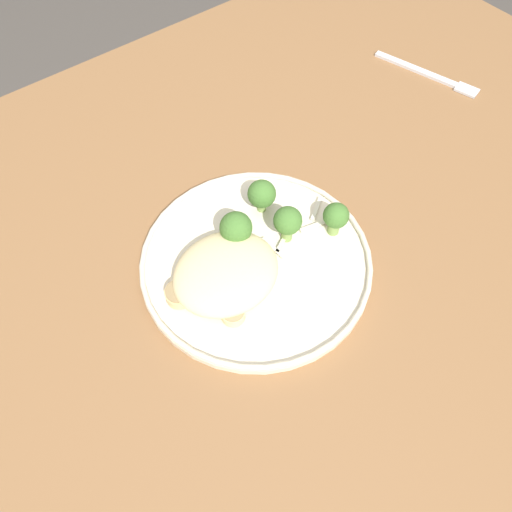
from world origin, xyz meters
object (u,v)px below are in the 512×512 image
Objects in this scene: seared_scallop_left_edge at (180,294)px; seared_scallop_rear_pale at (192,272)px; broccoli_floret_rear_charred at (336,217)px; broccoli_floret_right_tilted at (288,222)px; broccoli_floret_beside_noodles at (262,194)px; seared_scallop_on_noodles at (207,258)px; dinner_fork at (429,75)px; seared_scallop_front_small at (204,292)px; dinner_plate at (256,261)px; broccoli_floret_near_rim at (236,228)px; seared_scallop_tilted_round at (233,314)px; seared_scallop_center_golden at (234,280)px.

seared_scallop_rear_pale is (-0.03, -0.02, 0.00)m from seared_scallop_left_edge.
broccoli_floret_rear_charred is 0.91× the size of broccoli_floret_right_tilted.
broccoli_floret_rear_charred and broccoli_floret_beside_noodles have the same top height.
dinner_fork is (-0.51, -0.08, -0.02)m from seared_scallop_on_noodles.
seared_scallop_front_small is at bearing 24.70° from broccoli_floret_beside_noodles.
broccoli_floret_near_rim reaches higher than dinner_plate.
broccoli_floret_beside_noodles is (0.05, -0.09, -0.00)m from broccoli_floret_rear_charred.
broccoli_floret_beside_noodles reaches higher than seared_scallop_tilted_round.
seared_scallop_center_golden is 1.05× the size of seared_scallop_left_edge.
broccoli_floret_rear_charred is at bearing 169.70° from seared_scallop_left_edge.
broccoli_floret_right_tilted is at bearing -171.32° from seared_scallop_center_golden.
seared_scallop_front_small is 0.15m from broccoli_floret_beside_noodles.
dinner_plate is 0.11m from broccoli_floret_rear_charred.
seared_scallop_left_edge is 1.37× the size of seared_scallop_front_small.
broccoli_floret_rear_charred is 0.06m from broccoli_floret_right_tilted.
seared_scallop_center_golden is 0.07m from seared_scallop_left_edge.
broccoli_floret_rear_charred reaches higher than seared_scallop_rear_pale.
seared_scallop_on_noodles is at bearing -104.31° from seared_scallop_tilted_round.
dinner_plate is 5.83× the size of broccoli_floret_rear_charred.
seared_scallop_center_golden reaches higher than seared_scallop_tilted_round.
dinner_plate is 9.46× the size of seared_scallop_on_noodles.
broccoli_floret_right_tilted is (0.05, -0.03, 0.00)m from broccoli_floret_rear_charred.
seared_scallop_tilted_round is 0.17m from broccoli_floret_beside_noodles.
broccoli_floret_near_rim is (0.00, -0.03, 0.04)m from dinner_plate.
seared_scallop_front_small is 1.09× the size of seared_scallop_rear_pale.
dinner_plate is at bearing 46.68° from broccoli_floret_beside_noodles.
seared_scallop_rear_pale is 0.19m from broccoli_floret_rear_charred.
broccoli_floret_beside_noodles is (-0.13, -0.11, 0.02)m from seared_scallop_tilted_round.
seared_scallop_rear_pale is at bearing 4.72° from broccoli_floret_near_rim.
seared_scallop_left_edge is at bearing 10.48° from dinner_fork.
seared_scallop_front_small is 0.50× the size of broccoli_floret_beside_noodles.
seared_scallop_left_edge is at bearing 16.62° from broccoli_floret_beside_noodles.
seared_scallop_on_noodles is 0.61× the size of broccoli_floret_beside_noodles.
dinner_fork is (-0.47, -0.08, -0.04)m from broccoli_floret_near_rim.
dinner_fork is at bearing -169.52° from seared_scallop_left_edge.
seared_scallop_on_noodles is 0.11m from broccoli_floret_beside_noodles.
broccoli_floret_right_tilted is at bearing -28.26° from broccoli_floret_rear_charred.
seared_scallop_left_edge is 1.49× the size of seared_scallop_rear_pale.
seared_scallop_on_noodles is (-0.03, -0.04, -0.00)m from seared_scallop_front_small.
dinner_plate reaches higher than dinner_fork.
dinner_plate is at bearing 173.38° from seared_scallop_left_edge.
seared_scallop_rear_pale is (0.03, -0.04, 0.00)m from seared_scallop_center_golden.
seared_scallop_rear_pale is 0.41× the size of broccoli_floret_near_rim.
seared_scallop_center_golden is 1.17× the size of seared_scallop_on_noodles.
seared_scallop_on_noodles is 0.55× the size of broccoli_floret_near_rim.
dinner_plate is 5.17× the size of broccoli_floret_near_rim.
broccoli_floret_rear_charred is (-0.16, 0.06, 0.02)m from seared_scallop_on_noodles.
dinner_plate is 0.08m from seared_scallop_rear_pale.
seared_scallop_rear_pale is 0.46× the size of broccoli_floret_rear_charred.
seared_scallop_center_golden reaches higher than seared_scallop_on_noodles.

